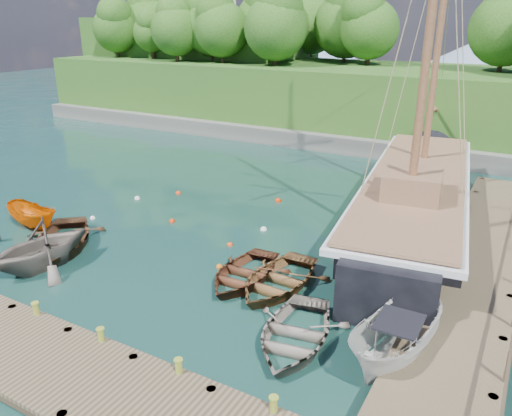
# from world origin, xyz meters

# --- Properties ---
(ground) EXTENTS (160.00, 160.00, 0.00)m
(ground) POSITION_xyz_m (0.00, 0.00, 0.00)
(ground) COLOR #143429
(ground) RESTS_ON ground
(dock_near) EXTENTS (20.00, 3.20, 1.10)m
(dock_near) POSITION_xyz_m (2.00, -6.50, 0.43)
(dock_near) COLOR #433527
(dock_near) RESTS_ON ground
(dock_east) EXTENTS (3.20, 24.00, 1.10)m
(dock_east) POSITION_xyz_m (11.50, 7.00, 0.43)
(dock_east) COLOR #433527
(dock_east) RESTS_ON ground
(bollard_1) EXTENTS (0.26, 0.26, 0.45)m
(bollard_1) POSITION_xyz_m (-1.00, -5.10, 0.00)
(bollard_1) COLOR olive
(bollard_1) RESTS_ON ground
(bollard_2) EXTENTS (0.26, 0.26, 0.45)m
(bollard_2) POSITION_xyz_m (2.00, -5.10, 0.00)
(bollard_2) COLOR olive
(bollard_2) RESTS_ON ground
(bollard_3) EXTENTS (0.26, 0.26, 0.45)m
(bollard_3) POSITION_xyz_m (5.00, -5.10, 0.00)
(bollard_3) COLOR olive
(bollard_3) RESTS_ON ground
(rowboat_0) EXTENTS (5.91, 6.09, 1.03)m
(rowboat_0) POSITION_xyz_m (-5.53, -0.22, 0.00)
(rowboat_0) COLOR #4F2F1C
(rowboat_0) RESTS_ON ground
(rowboat_1) EXTENTS (4.49, 4.98, 2.32)m
(rowboat_1) POSITION_xyz_m (-4.67, -2.04, 0.00)
(rowboat_1) COLOR #6A5F56
(rowboat_1) RESTS_ON ground
(rowboat_2) EXTENTS (3.18, 4.36, 0.88)m
(rowboat_2) POSITION_xyz_m (3.30, 1.24, 0.00)
(rowboat_2) COLOR #4D2817
(rowboat_2) RESTS_ON ground
(rowboat_3) EXTENTS (3.93, 4.99, 0.94)m
(rowboat_3) POSITION_xyz_m (6.88, -1.53, 0.00)
(rowboat_3) COLOR #70665C
(rowboat_3) RESTS_ON ground
(rowboat_4) EXTENTS (3.47, 4.74, 0.95)m
(rowboat_4) POSITION_xyz_m (4.76, 1.40, 0.00)
(rowboat_4) COLOR brown
(rowboat_4) RESTS_ON ground
(motorboat_orange) EXTENTS (3.79, 1.84, 1.41)m
(motorboat_orange) POSITION_xyz_m (-8.68, 0.69, 0.00)
(motorboat_orange) COLOR #DC5E00
(motorboat_orange) RESTS_ON ground
(cabin_boat_white) EXTENTS (2.62, 5.07, 1.87)m
(cabin_boat_white) POSITION_xyz_m (10.00, -0.83, 0.00)
(cabin_boat_white) COLOR silver
(cabin_boat_white) RESTS_ON ground
(schooner) EXTENTS (7.33, 26.82, 19.57)m
(schooner) POSITION_xyz_m (7.84, 10.68, 1.08)
(schooner) COLOR black
(schooner) RESTS_ON ground
(mooring_buoy_0) EXTENTS (0.27, 0.27, 0.27)m
(mooring_buoy_0) POSITION_xyz_m (-7.03, 3.00, 0.00)
(mooring_buoy_0) COLOR white
(mooring_buoy_0) RESTS_ON ground
(mooring_buoy_1) EXTENTS (0.32, 0.32, 0.32)m
(mooring_buoy_1) POSITION_xyz_m (-3.10, 4.72, 0.00)
(mooring_buoy_1) COLOR red
(mooring_buoy_1) RESTS_ON ground
(mooring_buoy_2) EXTENTS (0.28, 0.28, 0.28)m
(mooring_buoy_2) POSITION_xyz_m (1.07, 3.77, 0.00)
(mooring_buoy_2) COLOR red
(mooring_buoy_2) RESTS_ON ground
(mooring_buoy_3) EXTENTS (0.34, 0.34, 0.34)m
(mooring_buoy_3) POSITION_xyz_m (1.57, 6.12, 0.00)
(mooring_buoy_3) COLOR white
(mooring_buoy_3) RESTS_ON ground
(mooring_buoy_4) EXTENTS (0.32, 0.32, 0.32)m
(mooring_buoy_4) POSITION_xyz_m (-5.58, 8.45, 0.00)
(mooring_buoy_4) COLOR red
(mooring_buoy_4) RESTS_ON ground
(mooring_buoy_5) EXTENTS (0.36, 0.36, 0.36)m
(mooring_buoy_5) POSITION_xyz_m (0.30, 10.21, 0.00)
(mooring_buoy_5) COLOR red
(mooring_buoy_5) RESTS_ON ground
(mooring_buoy_6) EXTENTS (0.34, 0.34, 0.34)m
(mooring_buoy_6) POSITION_xyz_m (-7.09, 6.51, 0.00)
(mooring_buoy_6) COLOR white
(mooring_buoy_6) RESTS_ON ground
(mooring_buoy_7) EXTENTS (0.29, 0.29, 0.29)m
(mooring_buoy_7) POSITION_xyz_m (1.86, 1.68, 0.00)
(mooring_buoy_7) COLOR #D55A0B
(mooring_buoy_7) RESTS_ON ground
(headland) EXTENTS (51.00, 19.31, 12.90)m
(headland) POSITION_xyz_m (-12.88, 31.36, 5.54)
(headland) COLOR #474744
(headland) RESTS_ON ground
(distant_ridge) EXTENTS (117.00, 40.00, 10.00)m
(distant_ridge) POSITION_xyz_m (4.30, 70.00, 4.35)
(distant_ridge) COLOR #728CA5
(distant_ridge) RESTS_ON ground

